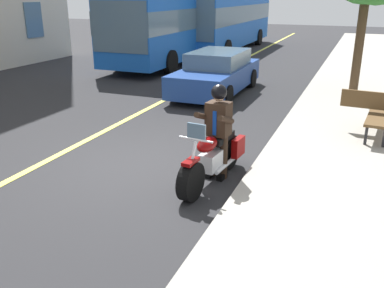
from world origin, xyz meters
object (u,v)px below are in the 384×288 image
rider_main (218,124)px  bus_far (178,22)px  motorcycle_main (213,158)px  bench_sidewalk (381,111)px  car_silver (217,73)px  bus_near (226,17)px

rider_main → bus_far: 14.24m
rider_main → bus_far: bus_far is taller
motorcycle_main → bench_sidewalk: motorcycle_main is taller
bus_far → car_silver: 7.54m
motorcycle_main → bench_sidewalk: bearing=141.7°
bench_sidewalk → bus_near: bearing=-149.7°
bus_near → bus_far: (4.72, -0.93, 0.00)m
rider_main → car_silver: rider_main is taller
motorcycle_main → rider_main: size_ratio=1.28×
motorcycle_main → rider_main: bearing=175.1°
bus_near → bench_sidewalk: size_ratio=6.02×
car_silver → bench_sidewalk: bearing=57.5°
bus_near → bus_far: same height
rider_main → bus_near: 18.27m
motorcycle_main → bus_far: bus_far is taller
motorcycle_main → bus_near: bus_near is taller
car_silver → bench_sidewalk: size_ratio=2.50×
bus_far → bench_sidewalk: bus_far is taller
rider_main → bench_sidewalk: 4.32m
bus_far → bench_sidewalk: 13.15m
bus_far → car_silver: size_ratio=2.40×
motorcycle_main → bench_sidewalk: 4.47m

